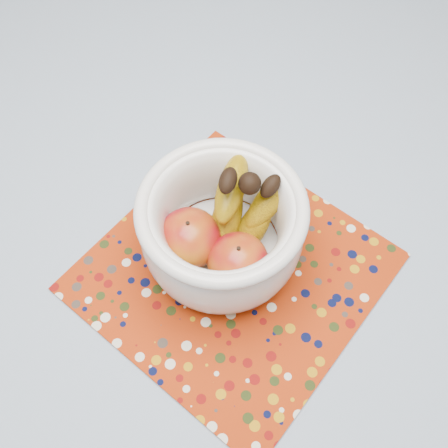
# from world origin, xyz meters

# --- Properties ---
(table) EXTENTS (1.20, 1.20, 0.75)m
(table) POSITION_xyz_m (0.00, 0.00, 0.67)
(table) COLOR brown
(table) RESTS_ON ground
(tablecloth) EXTENTS (1.32, 1.32, 0.01)m
(tablecloth) POSITION_xyz_m (0.00, 0.00, 0.76)
(tablecloth) COLOR slate
(tablecloth) RESTS_ON table
(placemat) EXTENTS (0.39, 0.39, 0.00)m
(placemat) POSITION_xyz_m (0.05, -0.10, 0.76)
(placemat) COLOR #952708
(placemat) RESTS_ON tablecloth
(fruit_bowl) EXTENTS (0.21, 0.22, 0.16)m
(fruit_bowl) POSITION_xyz_m (0.02, -0.08, 0.84)
(fruit_bowl) COLOR white
(fruit_bowl) RESTS_ON placemat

